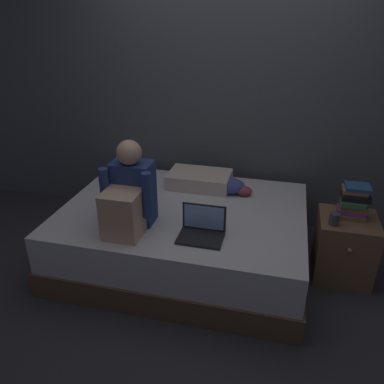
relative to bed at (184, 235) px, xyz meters
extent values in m
plane|color=#2D2D33|center=(0.20, -0.30, -0.25)|extent=(8.00, 8.00, 0.00)
cube|color=#4C4F54|center=(0.20, 0.90, 1.10)|extent=(5.60, 0.10, 2.70)
cube|color=brown|center=(0.00, 0.00, -0.15)|extent=(2.00, 1.50, 0.21)
cube|color=silver|center=(0.00, 0.00, 0.11)|extent=(1.96, 1.46, 0.31)
cube|color=brown|center=(1.30, 0.11, 0.01)|extent=(0.44, 0.44, 0.53)
sphere|color=gray|center=(1.30, -0.11, 0.13)|extent=(0.04, 0.04, 0.04)
cube|color=navy|center=(-0.31, -0.29, 0.50)|extent=(0.30, 0.20, 0.48)
sphere|color=tan|center=(-0.31, -0.32, 0.83)|extent=(0.18, 0.18, 0.18)
cube|color=tan|center=(-0.31, -0.51, 0.43)|extent=(0.26, 0.24, 0.34)
cylinder|color=navy|center=(-0.47, -0.43, 0.56)|extent=(0.07, 0.07, 0.34)
cylinder|color=navy|center=(-0.15, -0.43, 0.56)|extent=(0.07, 0.07, 0.34)
cube|color=black|center=(0.24, -0.43, 0.27)|extent=(0.32, 0.22, 0.02)
cube|color=black|center=(0.24, -0.32, 0.38)|extent=(0.32, 0.01, 0.20)
cube|color=#8CB2EA|center=(0.24, -0.33, 0.38)|extent=(0.29, 0.00, 0.18)
cube|color=beige|center=(0.03, 0.45, 0.33)|extent=(0.56, 0.36, 0.13)
cube|color=brown|center=(1.31, 0.15, 0.29)|extent=(0.20, 0.16, 0.04)
cube|color=#703D84|center=(1.30, 0.15, 0.33)|extent=(0.20, 0.14, 0.04)
cube|color=brown|center=(1.32, 0.15, 0.36)|extent=(0.18, 0.13, 0.03)
cube|color=#387042|center=(1.30, 0.14, 0.40)|extent=(0.18, 0.15, 0.04)
cube|color=black|center=(1.32, 0.16, 0.44)|extent=(0.21, 0.13, 0.04)
cube|color=black|center=(1.31, 0.16, 0.47)|extent=(0.17, 0.14, 0.03)
cube|color=brown|center=(1.30, 0.16, 0.50)|extent=(0.18, 0.15, 0.03)
cube|color=#284C84|center=(1.32, 0.16, 0.52)|extent=(0.18, 0.16, 0.03)
cylinder|color=#3D3D42|center=(1.17, -0.01, 0.32)|extent=(0.08, 0.08, 0.09)
ellipsoid|color=#3D4C8E|center=(0.33, 0.38, 0.33)|extent=(0.24, 0.20, 0.13)
ellipsoid|color=#8E3D47|center=(0.45, 0.36, 0.30)|extent=(0.15, 0.12, 0.08)
ellipsoid|color=gray|center=(0.35, 0.40, 0.32)|extent=(0.21, 0.18, 0.11)
camera|label=1|loc=(0.75, -2.71, 1.75)|focal=36.16mm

